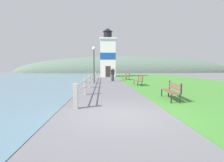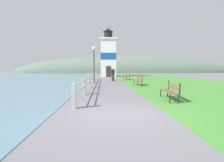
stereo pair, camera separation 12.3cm
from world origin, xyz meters
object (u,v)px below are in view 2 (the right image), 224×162
Objects in this scene: park_bench_far at (127,76)px; person_strolling at (113,74)px; park_bench_near at (171,90)px; park_bench_midway at (139,80)px; lamp_post at (94,58)px; lighthouse at (108,56)px.

person_strolling is (-2.02, -2.07, 0.39)m from park_bench_far.
park_bench_near and park_bench_midway have the same top height.
park_bench_midway is at bearing -40.73° from lamp_post.
park_bench_far is 1.10× the size of person_strolling.
lighthouse is at bearing -8.12° from person_strolling.
person_strolling is 0.43× the size of lamp_post.
park_bench_midway is at bearing 82.64° from park_bench_far.
person_strolling is at bearing -74.32° from park_bench_near.
lamp_post is at bearing -40.87° from park_bench_midway.
person_strolling is (0.27, -11.71, -3.06)m from lighthouse.
park_bench_midway is at bearing -170.36° from person_strolling.
park_bench_far is at bearing -53.64° from person_strolling.
lighthouse reaches higher than lamp_post.
park_bench_far is at bearing -83.07° from park_bench_near.
lamp_post reaches higher than park_bench_near.
lighthouse is at bearing -82.70° from park_bench_midway.
park_bench_near is 0.22× the size of lighthouse.
park_bench_midway is 6.24m from person_strolling.
person_strolling is at bearing -88.70° from lighthouse.
park_bench_far is at bearing -76.68° from lighthouse.
lighthouse is at bearing -78.03° from park_bench_near.
person_strolling is at bearing -71.09° from park_bench_midway.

